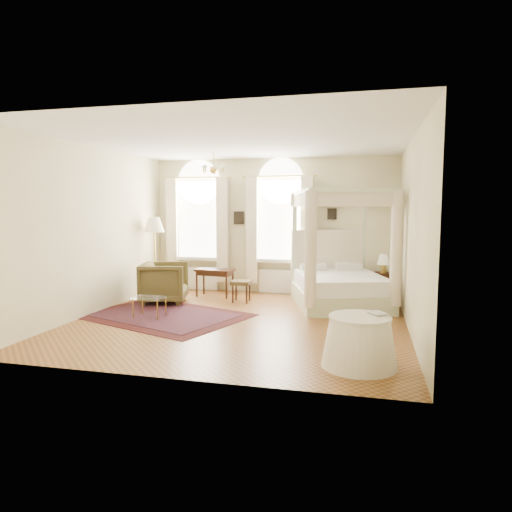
{
  "coord_description": "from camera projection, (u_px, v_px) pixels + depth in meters",
  "views": [
    {
      "loc": [
        2.26,
        -8.02,
        2.09
      ],
      "look_at": [
        0.21,
        0.4,
        1.18
      ],
      "focal_mm": 32.0,
      "sensor_mm": 36.0,
      "label": 1
    }
  ],
  "objects": [
    {
      "name": "canopy_bed",
      "position": [
        340.0,
        280.0,
        9.75
      ],
      "size": [
        2.42,
        2.7,
        2.46
      ],
      "color": "beige",
      "rests_on": "ground"
    },
    {
      "name": "room_walls",
      "position": [
        239.0,
        214.0,
        8.29
      ],
      "size": [
        6.0,
        6.0,
        6.0
      ],
      "color": "beige",
      "rests_on": "ground"
    },
    {
      "name": "ground",
      "position": [
        240.0,
        321.0,
        8.5
      ],
      "size": [
        6.0,
        6.0,
        0.0
      ],
      "primitive_type": "plane",
      "color": "brown",
      "rests_on": "ground"
    },
    {
      "name": "window_right",
      "position": [
        279.0,
        233.0,
        11.07
      ],
      "size": [
        1.62,
        0.27,
        3.29
      ],
      "color": "white",
      "rests_on": "room_walls"
    },
    {
      "name": "window_left",
      "position": [
        198.0,
        232.0,
        11.57
      ],
      "size": [
        1.62,
        0.27,
        3.29
      ],
      "color": "white",
      "rests_on": "room_walls"
    },
    {
      "name": "chandelier",
      "position": [
        213.0,
        169.0,
        9.57
      ],
      "size": [
        0.51,
        0.45,
        0.5
      ],
      "color": "#AF923A",
      "rests_on": "room_walls"
    },
    {
      "name": "book",
      "position": [
        371.0,
        314.0,
        6.04
      ],
      "size": [
        0.3,
        0.32,
        0.02
      ],
      "primitive_type": "imported",
      "rotation": [
        0.0,
        0.0,
        0.57
      ],
      "color": "black",
      "rests_on": "side_table"
    },
    {
      "name": "stool",
      "position": [
        241.0,
        284.0,
        10.17
      ],
      "size": [
        0.43,
        0.43,
        0.48
      ],
      "color": "#4A3D1F",
      "rests_on": "ground"
    },
    {
      "name": "coffee_table",
      "position": [
        149.0,
        299.0,
        8.7
      ],
      "size": [
        0.61,
        0.44,
        0.4
      ],
      "color": "white",
      "rests_on": "ground"
    },
    {
      "name": "laptop",
      "position": [
        223.0,
        269.0,
        10.73
      ],
      "size": [
        0.3,
        0.2,
        0.02
      ],
      "primitive_type": "imported",
      "rotation": [
        0.0,
        0.0,
        3.11
      ],
      "color": "black",
      "rests_on": "writing_desk"
    },
    {
      "name": "floor_lamp",
      "position": [
        154.0,
        229.0,
        10.93
      ],
      "size": [
        0.48,
        0.48,
        1.87
      ],
      "color": "#AF923A",
      "rests_on": "ground"
    },
    {
      "name": "nightstand",
      "position": [
        385.0,
        286.0,
        10.44
      ],
      "size": [
        0.47,
        0.43,
        0.62
      ],
      "primitive_type": "cube",
      "rotation": [
        0.0,
        0.0,
        0.09
      ],
      "color": "#331A0D",
      "rests_on": "ground"
    },
    {
      "name": "armchair",
      "position": [
        164.0,
        283.0,
        10.08
      ],
      "size": [
        1.21,
        1.19,
        0.9
      ],
      "primitive_type": "imported",
      "rotation": [
        0.0,
        0.0,
        1.83
      ],
      "color": "#483F1E",
      "rests_on": "ground"
    },
    {
      "name": "writing_desk",
      "position": [
        215.0,
        273.0,
        10.76
      ],
      "size": [
        0.93,
        0.57,
        0.66
      ],
      "color": "#331A0D",
      "rests_on": "ground"
    },
    {
      "name": "oriental_rug",
      "position": [
        163.0,
        315.0,
        8.89
      ],
      "size": [
        3.63,
        3.12,
        0.01
      ],
      "color": "#41100F",
      "rests_on": "ground"
    },
    {
      "name": "nightstand_lamp",
      "position": [
        384.0,
        261.0,
        10.35
      ],
      "size": [
        0.29,
        0.29,
        0.42
      ],
      "color": "#AF923A",
      "rests_on": "nightstand"
    },
    {
      "name": "side_table",
      "position": [
        359.0,
        342.0,
        6.01
      ],
      "size": [
        1.0,
        1.0,
        0.68
      ],
      "color": "white",
      "rests_on": "ground"
    },
    {
      "name": "wall_pictures",
      "position": [
        276.0,
        216.0,
        11.15
      ],
      "size": [
        2.54,
        0.03,
        0.39
      ],
      "color": "black",
      "rests_on": "room_walls"
    }
  ]
}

